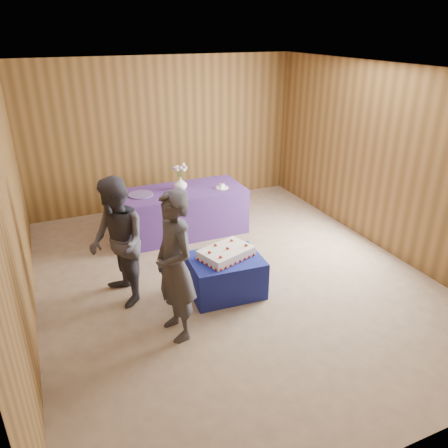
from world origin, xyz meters
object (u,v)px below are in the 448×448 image
serving_table (183,212)px  sheet_cake (226,253)px  vase (180,184)px  guest_right (117,243)px  cake_table (225,275)px  guest_left (175,267)px

serving_table → sheet_cake: (-0.06, -1.90, 0.18)m
vase → guest_right: (-1.31, -1.57, -0.06)m
vase → guest_right: guest_right is taller
cake_table → serving_table: (0.07, 1.92, 0.12)m
cake_table → vase: size_ratio=4.17×
cake_table → guest_right: bearing=168.0°
cake_table → vase: bearing=92.0°
cake_table → guest_left: (-0.82, -0.54, 0.60)m
cake_table → guest_right: size_ratio=0.56×
sheet_cake → cake_table: bearing=-148.1°
cake_table → guest_left: bearing=-143.0°
guest_left → guest_right: bearing=-162.3°
cake_table → guest_left: size_ratio=0.53×
guest_right → serving_table: bearing=131.3°
guest_left → guest_right: (-0.43, 0.89, -0.05)m
sheet_cake → vase: size_ratio=3.56×
sheet_cake → serving_table: bearing=69.6°
guest_right → cake_table: bearing=65.7°
serving_table → vase: vase is taller
sheet_cake → guest_left: bearing=-165.0°
cake_table → guest_left: guest_left is taller
guest_left → vase: bearing=152.2°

